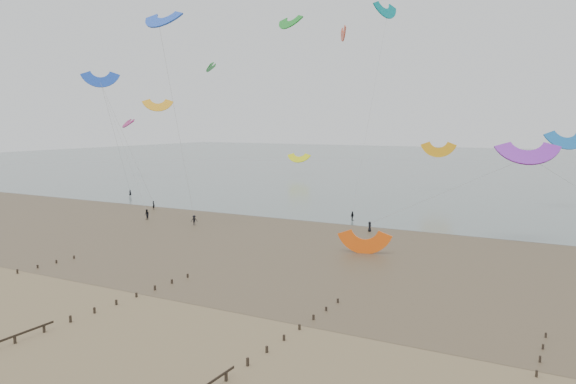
% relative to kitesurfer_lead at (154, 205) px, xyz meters
% --- Properties ---
extents(ground, '(500.00, 500.00, 0.00)m').
position_rel_kitesurfer_lead_xyz_m(ground, '(32.58, -47.15, -0.85)').
color(ground, brown).
rests_on(ground, ground).
extents(sea_and_shore, '(500.00, 665.00, 0.03)m').
position_rel_kitesurfer_lead_xyz_m(sea_and_shore, '(28.50, -12.75, -0.84)').
color(sea_and_shore, '#475654').
rests_on(sea_and_shore, ground).
extents(kitesurfer_lead, '(0.71, 0.56, 1.71)m').
position_rel_kitesurfer_lead_xyz_m(kitesurfer_lead, '(0.00, 0.00, 0.00)').
color(kitesurfer_lead, black).
rests_on(kitesurfer_lead, ground).
extents(kitesurfers, '(138.69, 23.59, 1.85)m').
position_rel_kitesurfer_lead_xyz_m(kitesurfers, '(47.23, 1.15, -0.00)').
color(kitesurfers, black).
rests_on(kitesurfers, ground).
extents(grounded_kite, '(6.72, 5.76, 3.21)m').
position_rel_kitesurfer_lead_xyz_m(grounded_kite, '(49.55, -15.05, -0.85)').
color(grounded_kite, '#FF5B10').
rests_on(grounded_kite, ground).
extents(kites_airborne, '(223.83, 109.29, 42.43)m').
position_rel_kitesurfer_lead_xyz_m(kites_airborne, '(45.23, 40.54, 21.41)').
color(kites_airborne, '#FFA615').
rests_on(kites_airborne, ground).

